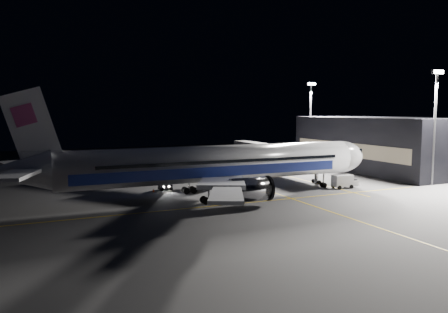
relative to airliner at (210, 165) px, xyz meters
The scene contains 14 objects.
ground 5.27m from the airliner, ahead, with size 200.00×200.00×0.00m, color #4C4C4F.
guide_line_main 12.22m from the airliner, ahead, with size 0.25×80.00×0.01m, color gold.
guide_line_cross 7.99m from the airliner, 79.83° to the right, with size 70.00×0.25×0.01m, color gold.
guide_line_side 25.67m from the airliner, 23.43° to the left, with size 0.25×40.00×0.01m, color gold.
airliner is the anchor object (origin of this frame).
terminal 49.10m from the airliner, 16.57° to the left, with size 18.12×40.00×12.00m.
jet_bridge 29.31m from the airliner, 38.04° to the left, with size 3.60×34.40×6.30m.
floodlight_mast_north 52.56m from the airliner, 37.91° to the left, with size 2.40×0.68×20.70m.
floodlight_mast_south 42.13m from the airliner, ahead, with size 2.40×0.67×20.70m.
service_truck 24.90m from the airliner, ahead, with size 4.66×2.20×2.34m.
baggage_tug 11.01m from the airliner, 117.10° to the left, with size 2.19×1.76×1.59m.
safety_cone_a 8.79m from the airliner, 61.19° to the left, with size 0.37×0.37×0.56m, color red.
safety_cone_b 12.17m from the airliner, 51.94° to the left, with size 0.45×0.45×0.67m, color red.
safety_cone_c 11.62m from the airliner, 131.04° to the left, with size 0.39×0.39×0.58m, color red.
Camera 1 is at (-26.34, -62.20, 13.47)m, focal length 35.00 mm.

